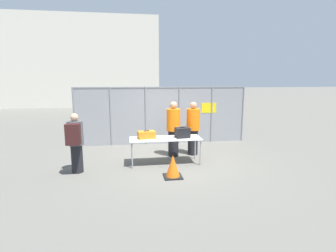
% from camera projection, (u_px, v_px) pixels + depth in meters
% --- Properties ---
extents(ground_plane, '(120.00, 120.00, 0.00)m').
position_uv_depth(ground_plane, '(172.00, 161.00, 8.24)').
color(ground_plane, '#605E56').
extents(fence_section, '(6.72, 0.07, 2.25)m').
position_uv_depth(fence_section, '(163.00, 114.00, 10.25)').
color(fence_section, gray).
rests_on(fence_section, ground_plane).
extents(inspection_table, '(2.14, 0.74, 0.79)m').
position_uv_depth(inspection_table, '(165.00, 140.00, 7.89)').
color(inspection_table, silver).
rests_on(inspection_table, ground_plane).
extents(suitcase_orange, '(0.55, 0.39, 0.24)m').
position_uv_depth(suitcase_orange, '(147.00, 135.00, 7.82)').
color(suitcase_orange, orange).
rests_on(suitcase_orange, inspection_table).
extents(suitcase_black, '(0.45, 0.37, 0.33)m').
position_uv_depth(suitcase_black, '(182.00, 133.00, 7.92)').
color(suitcase_black, black).
rests_on(suitcase_black, inspection_table).
extents(traveler_hooded, '(0.41, 0.63, 1.65)m').
position_uv_depth(traveler_hooded, '(75.00, 141.00, 7.06)').
color(traveler_hooded, black).
rests_on(traveler_hooded, ground_plane).
extents(security_worker_near, '(0.45, 0.45, 1.82)m').
position_uv_depth(security_worker_near, '(173.00, 128.00, 8.63)').
color(security_worker_near, black).
rests_on(security_worker_near, ground_plane).
extents(security_worker_far, '(0.45, 0.45, 1.80)m').
position_uv_depth(security_worker_far, '(193.00, 128.00, 8.81)').
color(security_worker_far, black).
rests_on(security_worker_far, ground_plane).
extents(utility_trailer, '(4.06, 2.22, 0.71)m').
position_uv_depth(utility_trailer, '(175.00, 122.00, 12.98)').
color(utility_trailer, silver).
rests_on(utility_trailer, ground_plane).
extents(distant_hangar, '(15.39, 13.05, 7.93)m').
position_uv_depth(distant_hangar, '(82.00, 65.00, 28.47)').
color(distant_hangar, beige).
rests_on(distant_hangar, ground_plane).
extents(traffic_cone, '(0.48, 0.48, 0.60)m').
position_uv_depth(traffic_cone, '(173.00, 167.00, 6.87)').
color(traffic_cone, black).
rests_on(traffic_cone, ground_plane).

